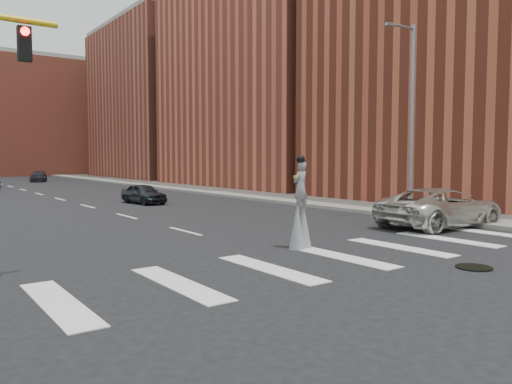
{
  "coord_description": "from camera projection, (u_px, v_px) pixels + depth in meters",
  "views": [
    {
      "loc": [
        -8.88,
        -8.92,
        2.83
      ],
      "look_at": [
        0.61,
        4.22,
        1.7
      ],
      "focal_mm": 35.0,
      "sensor_mm": 36.0,
      "label": 1
    }
  ],
  "objects": [
    {
      "name": "sidewalk_right",
      "position": [
        225.0,
        191.0,
        40.11
      ],
      "size": [
        5.0,
        90.0,
        0.18
      ],
      "primitive_type": "cube",
      "color": "slate",
      "rests_on": "ground"
    },
    {
      "name": "building_backdrop",
      "position": [
        10.0,
        118.0,
        78.55
      ],
      "size": [
        26.0,
        14.0,
        18.0
      ],
      "primitive_type": "cube",
      "color": "#AC4B36",
      "rests_on": "ground"
    },
    {
      "name": "building_far",
      "position": [
        170.0,
        105.0,
        68.42
      ],
      "size": [
        16.0,
        22.0,
        20.0
      ],
      "primitive_type": "cube",
      "color": "brown",
      "rests_on": "ground"
    },
    {
      "name": "car_far",
      "position": [
        39.0,
        176.0,
        57.71
      ],
      "size": [
        2.77,
        4.48,
        1.21
      ],
      "primitive_type": "imported",
      "rotation": [
        0.0,
        0.0,
        -0.28
      ],
      "color": "black",
      "rests_on": "ground"
    },
    {
      "name": "ground_plane",
      "position": [
        334.0,
        269.0,
        12.6
      ],
      "size": [
        160.0,
        160.0,
        0.0
      ],
      "primitive_type": "plane",
      "color": "black",
      "rests_on": "ground"
    },
    {
      "name": "manhole",
      "position": [
        474.0,
        267.0,
        12.73
      ],
      "size": [
        0.9,
        0.9,
        0.04
      ],
      "primitive_type": "cylinder",
      "color": "black",
      "rests_on": "ground"
    },
    {
      "name": "building_mid",
      "position": [
        279.0,
        64.0,
        48.87
      ],
      "size": [
        16.0,
        22.0,
        24.0
      ],
      "primitive_type": "cube",
      "color": "#AC4B36",
      "rests_on": "ground"
    },
    {
      "name": "building_near",
      "position": [
        498.0,
        26.0,
        31.15
      ],
      "size": [
        16.0,
        20.0,
        22.0
      ],
      "primitive_type": "cube",
      "color": "brown",
      "rests_on": "ground"
    },
    {
      "name": "streetlight",
      "position": [
        411.0,
        113.0,
        23.48
      ],
      "size": [
        2.05,
        0.2,
        9.0
      ],
      "color": "slate",
      "rests_on": "ground"
    },
    {
      "name": "car_near",
      "position": [
        144.0,
        194.0,
        30.45
      ],
      "size": [
        1.87,
        3.74,
        1.22
      ],
      "primitive_type": "imported",
      "rotation": [
        0.0,
        0.0,
        0.12
      ],
      "color": "black",
      "rests_on": "ground"
    },
    {
      "name": "suv_crossing",
      "position": [
        441.0,
        208.0,
        20.23
      ],
      "size": [
        5.8,
        2.83,
        1.59
      ],
      "primitive_type": "imported",
      "rotation": [
        0.0,
        0.0,
        1.54
      ],
      "color": "beige",
      "rests_on": "ground"
    },
    {
      "name": "stilt_performer",
      "position": [
        300.0,
        213.0,
        15.44
      ],
      "size": [
        0.83,
        0.59,
        2.91
      ],
      "rotation": [
        0.0,
        0.0,
        3.37
      ],
      "color": "black",
      "rests_on": "ground"
    }
  ]
}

